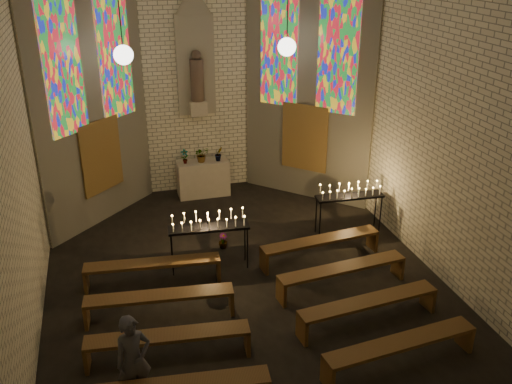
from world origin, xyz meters
TOP-DOWN VIEW (x-y plane):
  - floor at (0.00, 0.00)m, footprint 12.00×12.00m
  - room at (-0.00, 3.37)m, footprint 8.22×12.43m
  - altar at (0.00, 5.45)m, footprint 1.40×0.60m
  - flower_vase_left at (-0.49, 5.39)m, footprint 0.23×0.17m
  - flower_vase_center at (-0.03, 5.40)m, footprint 0.45×0.42m
  - flower_vase_right at (0.44, 5.36)m, footprint 0.26×0.23m
  - aisle_flower_pot at (-0.13, 2.37)m, footprint 0.24×0.24m
  - votive_stand_left at (-0.59, 1.60)m, footprint 1.73×0.54m
  - votive_stand_right at (2.97, 2.35)m, footprint 1.65×0.48m
  - pew_left_0 at (-1.84, 1.28)m, footprint 2.78×0.67m
  - pew_right_0 at (1.84, 1.28)m, footprint 2.78×0.67m
  - pew_left_1 at (-1.84, 0.08)m, footprint 2.78×0.67m
  - pew_right_1 at (1.84, 0.08)m, footprint 2.78×0.67m
  - pew_left_2 at (-1.84, -1.12)m, footprint 2.78×0.67m
  - pew_right_2 at (1.84, -1.12)m, footprint 2.78×0.67m
  - pew_right_3 at (1.84, -2.32)m, footprint 2.78×0.67m
  - visitor at (-2.44, -1.91)m, footprint 0.64×0.51m

SIDE VIEW (x-z plane):
  - floor at x=0.00m, z-range 0.00..0.00m
  - aisle_flower_pot at x=-0.13m, z-range 0.00..0.37m
  - pew_left_0 at x=-1.84m, z-range 0.17..0.69m
  - pew_right_0 at x=1.84m, z-range 0.17..0.69m
  - pew_left_1 at x=-1.84m, z-range 0.17..0.69m
  - pew_right_1 at x=1.84m, z-range 0.17..0.69m
  - pew_left_2 at x=-1.84m, z-range 0.17..0.69m
  - pew_right_2 at x=1.84m, z-range 0.17..0.69m
  - pew_right_3 at x=1.84m, z-range 0.17..0.69m
  - altar at x=0.00m, z-range 0.00..1.00m
  - visitor at x=-2.44m, z-range 0.00..1.53m
  - votive_stand_right at x=2.97m, z-range 0.43..1.63m
  - votive_stand_left at x=-0.59m, z-range 0.45..1.70m
  - flower_vase_right at x=0.44m, z-range 1.00..1.39m
  - flower_vase_left at x=-0.49m, z-range 1.00..1.40m
  - flower_vase_center at x=-0.03m, z-range 1.00..1.42m
  - room at x=0.00m, z-range 0.21..7.22m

